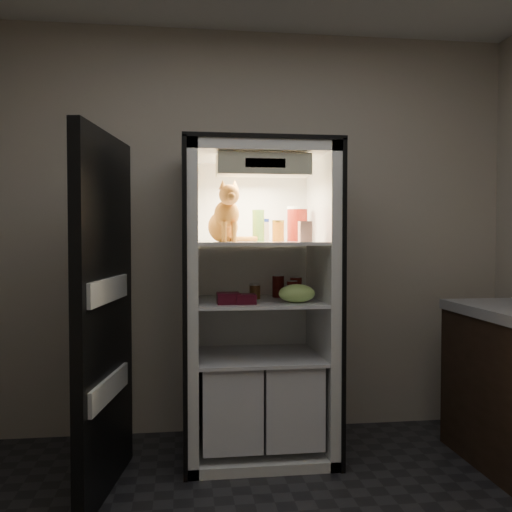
{
  "coord_description": "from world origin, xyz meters",
  "views": [
    {
      "loc": [
        -0.46,
        -2.05,
        1.32
      ],
      "look_at": [
        -0.01,
        1.32,
        1.2
      ],
      "focal_mm": 40.0,
      "sensor_mm": 36.0,
      "label": 1
    }
  ],
  "objects_px": {
    "tabby_cat": "(225,219)",
    "mayo_tub": "(261,230)",
    "condiment_jar": "(255,291)",
    "soda_can_c": "(292,290)",
    "soda_can_a": "(278,286)",
    "soda_can_b": "(296,288)",
    "grape_bag": "(297,293)",
    "salsa_jar": "(278,231)",
    "berry_box_right": "(246,299)",
    "berry_box_left": "(228,298)",
    "pepper_jar": "(297,224)",
    "parmesan_shaker": "(258,226)",
    "cream_carton": "(305,232)",
    "refrigerator": "(257,323)"
  },
  "relations": [
    {
      "from": "tabby_cat",
      "to": "mayo_tub",
      "type": "distance_m",
      "value": 0.28
    },
    {
      "from": "condiment_jar",
      "to": "soda_can_c",
      "type": "bearing_deg",
      "value": -22.87
    },
    {
      "from": "soda_can_a",
      "to": "soda_can_b",
      "type": "distance_m",
      "value": 0.13
    },
    {
      "from": "soda_can_c",
      "to": "grape_bag",
      "type": "bearing_deg",
      "value": -89.15
    },
    {
      "from": "soda_can_b",
      "to": "soda_can_c",
      "type": "relative_size",
      "value": 1.16
    },
    {
      "from": "grape_bag",
      "to": "condiment_jar",
      "type": "bearing_deg",
      "value": 134.06
    },
    {
      "from": "soda_can_c",
      "to": "salsa_jar",
      "type": "bearing_deg",
      "value": 152.89
    },
    {
      "from": "soda_can_a",
      "to": "soda_can_c",
      "type": "relative_size",
      "value": 1.19
    },
    {
      "from": "salsa_jar",
      "to": "soda_can_c",
      "type": "xyz_separation_m",
      "value": [
        0.08,
        -0.04,
        -0.36
      ]
    },
    {
      "from": "berry_box_right",
      "to": "berry_box_left",
      "type": "bearing_deg",
      "value": 171.57
    },
    {
      "from": "soda_can_c",
      "to": "pepper_jar",
      "type": "bearing_deg",
      "value": 66.75
    },
    {
      "from": "parmesan_shaker",
      "to": "berry_box_left",
      "type": "xyz_separation_m",
      "value": [
        -0.2,
        -0.21,
        -0.41
      ]
    },
    {
      "from": "cream_carton",
      "to": "soda_can_c",
      "type": "distance_m",
      "value": 0.39
    },
    {
      "from": "refrigerator",
      "to": "parmesan_shaker",
      "type": "relative_size",
      "value": 9.86
    },
    {
      "from": "salsa_jar",
      "to": "condiment_jar",
      "type": "distance_m",
      "value": 0.39
    },
    {
      "from": "refrigerator",
      "to": "grape_bag",
      "type": "distance_m",
      "value": 0.36
    },
    {
      "from": "parmesan_shaker",
      "to": "salsa_jar",
      "type": "relative_size",
      "value": 1.49
    },
    {
      "from": "salsa_jar",
      "to": "condiment_jar",
      "type": "height_order",
      "value": "salsa_jar"
    },
    {
      "from": "soda_can_a",
      "to": "berry_box_right",
      "type": "xyz_separation_m",
      "value": [
        -0.24,
        -0.33,
        -0.04
      ]
    },
    {
      "from": "mayo_tub",
      "to": "soda_can_c",
      "type": "relative_size",
      "value": 1.2
    },
    {
      "from": "soda_can_b",
      "to": "berry_box_left",
      "type": "height_order",
      "value": "soda_can_b"
    },
    {
      "from": "parmesan_shaker",
      "to": "condiment_jar",
      "type": "xyz_separation_m",
      "value": [
        -0.02,
        0.02,
        -0.4
      ]
    },
    {
      "from": "soda_can_b",
      "to": "pepper_jar",
      "type": "bearing_deg",
      "value": 72.59
    },
    {
      "from": "cream_carton",
      "to": "berry_box_right",
      "type": "xyz_separation_m",
      "value": [
        -0.34,
        0.01,
        -0.38
      ]
    },
    {
      "from": "refrigerator",
      "to": "berry_box_left",
      "type": "bearing_deg",
      "value": -129.85
    },
    {
      "from": "condiment_jar",
      "to": "grape_bag",
      "type": "relative_size",
      "value": 0.44
    },
    {
      "from": "pepper_jar",
      "to": "mayo_tub",
      "type": "bearing_deg",
      "value": -175.84
    },
    {
      "from": "berry_box_left",
      "to": "soda_can_c",
      "type": "bearing_deg",
      "value": 19.95
    },
    {
      "from": "cream_carton",
      "to": "soda_can_a",
      "type": "relative_size",
      "value": 0.85
    },
    {
      "from": "parmesan_shaker",
      "to": "grape_bag",
      "type": "relative_size",
      "value": 0.9
    },
    {
      "from": "salsa_jar",
      "to": "grape_bag",
      "type": "distance_m",
      "value": 0.41
    },
    {
      "from": "refrigerator",
      "to": "condiment_jar",
      "type": "bearing_deg",
      "value": 166.59
    },
    {
      "from": "soda_can_b",
      "to": "parmesan_shaker",
      "type": "bearing_deg",
      "value": -178.8
    },
    {
      "from": "mayo_tub",
      "to": "soda_can_a",
      "type": "distance_m",
      "value": 0.37
    },
    {
      "from": "soda_can_a",
      "to": "refrigerator",
      "type": "bearing_deg",
      "value": -150.89
    },
    {
      "from": "salsa_jar",
      "to": "soda_can_a",
      "type": "distance_m",
      "value": 0.37
    },
    {
      "from": "tabby_cat",
      "to": "condiment_jar",
      "type": "xyz_separation_m",
      "value": [
        0.19,
        0.11,
        -0.44
      ]
    },
    {
      "from": "soda_can_a",
      "to": "soda_can_b",
      "type": "bearing_deg",
      "value": -45.31
    },
    {
      "from": "soda_can_a",
      "to": "condiment_jar",
      "type": "relative_size",
      "value": 1.48
    },
    {
      "from": "parmesan_shaker",
      "to": "soda_can_c",
      "type": "height_order",
      "value": "parmesan_shaker"
    },
    {
      "from": "mayo_tub",
      "to": "soda_can_b",
      "type": "height_order",
      "value": "mayo_tub"
    },
    {
      "from": "tabby_cat",
      "to": "cream_carton",
      "type": "relative_size",
      "value": 3.03
    },
    {
      "from": "parmesan_shaker",
      "to": "berry_box_right",
      "type": "bearing_deg",
      "value": -114.54
    },
    {
      "from": "parmesan_shaker",
      "to": "berry_box_left",
      "type": "bearing_deg",
      "value": -133.3
    },
    {
      "from": "refrigerator",
      "to": "soda_can_c",
      "type": "distance_m",
      "value": 0.3
    },
    {
      "from": "soda_can_b",
      "to": "grape_bag",
      "type": "distance_m",
      "value": 0.21
    },
    {
      "from": "condiment_jar",
      "to": "grape_bag",
      "type": "bearing_deg",
      "value": -45.94
    },
    {
      "from": "pepper_jar",
      "to": "soda_can_a",
      "type": "bearing_deg",
      "value": 165.26
    },
    {
      "from": "soda_can_a",
      "to": "mayo_tub",
      "type": "bearing_deg",
      "value": -157.83
    },
    {
      "from": "berry_box_left",
      "to": "refrigerator",
      "type": "bearing_deg",
      "value": 50.15
    }
  ]
}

